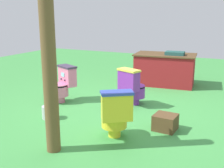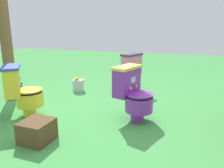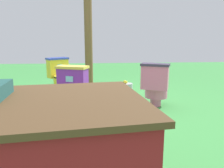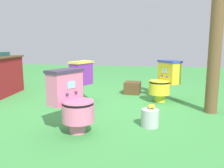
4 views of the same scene
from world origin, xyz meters
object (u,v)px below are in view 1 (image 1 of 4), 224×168
toilet_yellow (115,114)px  vendor_table (165,69)px  wooden_post (49,66)px  toilet_pink (63,84)px  small_crate (165,122)px  toilet_purple (132,87)px  lemon_bucket (49,112)px

toilet_yellow → vendor_table: size_ratio=0.47×
wooden_post → toilet_pink: bearing=122.1°
wooden_post → small_crate: 1.97m
toilet_yellow → wooden_post: wooden_post is taller
toilet_yellow → wooden_post: size_ratio=0.33×
wooden_post → small_crate: bearing=48.5°
toilet_purple → vendor_table: size_ratio=0.47×
vendor_table → lemon_bucket: (-1.13, -3.14, -0.28)m
toilet_yellow → lemon_bucket: (-1.35, 0.20, -0.25)m
toilet_purple → wooden_post: (-0.23, -2.17, 0.74)m
toilet_pink → vendor_table: (1.46, 2.25, 0.02)m
toilet_pink → vendor_table: 2.68m
toilet_pink → toilet_purple: bearing=-138.1°
wooden_post → toilet_yellow: bearing=49.9°
toilet_purple → lemon_bucket: bearing=-107.0°
toilet_yellow → small_crate: bearing=11.4°
toilet_yellow → toilet_purple: 1.53m
toilet_purple → small_crate: size_ratio=2.18×
toilet_pink → wooden_post: bearing=147.1°
lemon_bucket → toilet_pink: bearing=110.4°
vendor_table → lemon_bucket: vendor_table is taller
toilet_purple → small_crate: (0.90, -0.89, -0.25)m
toilet_pink → toilet_purple: (1.34, 0.40, 0.00)m
toilet_yellow → vendor_table: (-0.22, 3.34, 0.02)m
toilet_yellow → vendor_table: 3.35m
toilet_yellow → toilet_purple: size_ratio=1.00×
toilet_yellow → wooden_post: (-0.57, -0.68, 0.74)m
toilet_yellow → wooden_post: bearing=-165.6°
toilet_purple → toilet_yellow: bearing=-56.2°
toilet_pink → vendor_table: bearing=-97.9°
vendor_table → small_crate: (0.78, -2.74, -0.27)m
toilet_yellow → lemon_bucket: bearing=135.9°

